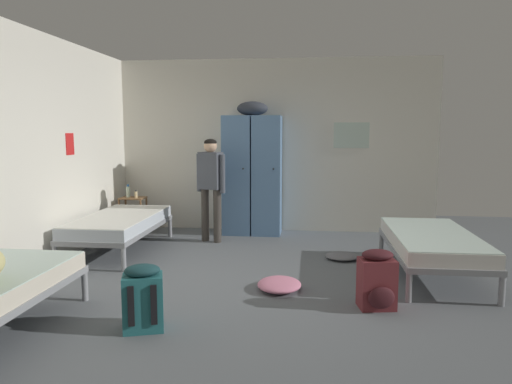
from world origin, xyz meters
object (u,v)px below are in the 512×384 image
at_px(backpack_teal, 143,299).
at_px(clothes_pile_grey, 342,256).
at_px(shelf_unit, 133,211).
at_px(locker_bank, 252,172).
at_px(backpack_maroon, 377,281).
at_px(water_bottle, 128,191).
at_px(clothes_pile_pink, 279,284).
at_px(bed_right, 432,242).
at_px(lotion_bottle, 136,194).
at_px(bed_left_rear, 119,223).
at_px(person_traveler, 211,180).

height_order(backpack_teal, clothes_pile_grey, backpack_teal).
bearing_deg(shelf_unit, backpack_teal, -68.03).
relative_size(locker_bank, shelf_unit, 3.63).
bearing_deg(backpack_maroon, shelf_unit, 139.52).
xyz_separation_m(shelf_unit, water_bottle, (-0.08, 0.02, 0.32)).
distance_m(backpack_teal, clothes_pile_pink, 1.54).
bearing_deg(bed_right, clothes_pile_grey, 149.29).
relative_size(bed_right, clothes_pile_pink, 3.66).
height_order(locker_bank, water_bottle, locker_bank).
bearing_deg(clothes_pile_grey, lotion_bottle, 159.06).
xyz_separation_m(bed_right, water_bottle, (-4.25, 1.83, 0.28)).
bearing_deg(locker_bank, water_bottle, -175.23).
distance_m(bed_right, water_bottle, 4.64).
distance_m(shelf_unit, bed_right, 4.55).
height_order(lotion_bottle, clothes_pile_grey, lotion_bottle).
distance_m(lotion_bottle, clothes_pile_pink, 3.51).
bearing_deg(bed_left_rear, lotion_bottle, 99.13).
bearing_deg(backpack_maroon, backpack_teal, -160.44).
height_order(bed_right, clothes_pile_grey, bed_right).
bearing_deg(clothes_pile_pink, shelf_unit, 134.95).
xyz_separation_m(water_bottle, clothes_pile_grey, (3.30, -1.26, -0.62)).
xyz_separation_m(locker_bank, backpack_maroon, (1.53, -3.11, -0.71)).
distance_m(bed_right, bed_left_rear, 3.97).
relative_size(backpack_maroon, backpack_teal, 1.00).
height_order(shelf_unit, backpack_teal, shelf_unit).
bearing_deg(bed_right, bed_left_rear, 170.58).
height_order(backpack_teal, clothes_pile_pink, backpack_teal).
bearing_deg(shelf_unit, backpack_maroon, -40.48).
bearing_deg(backpack_teal, backpack_maroon, 19.56).
relative_size(lotion_bottle, clothes_pile_pink, 0.24).
distance_m(locker_bank, bed_right, 3.08).
bearing_deg(lotion_bottle, bed_right, -23.35).
height_order(water_bottle, backpack_teal, water_bottle).
xyz_separation_m(water_bottle, clothes_pile_pink, (2.58, -2.53, -0.61)).
bearing_deg(clothes_pile_grey, backpack_teal, -126.45).
height_order(person_traveler, backpack_teal, person_traveler).
relative_size(clothes_pile_grey, clothes_pile_pink, 0.81).
height_order(lotion_bottle, clothes_pile_pink, lotion_bottle).
bearing_deg(clothes_pile_pink, bed_right, 22.73).
height_order(shelf_unit, clothes_pile_grey, shelf_unit).
height_order(person_traveler, clothes_pile_grey, person_traveler).
distance_m(shelf_unit, water_bottle, 0.33).
height_order(person_traveler, lotion_bottle, person_traveler).
height_order(locker_bank, bed_right, locker_bank).
bearing_deg(shelf_unit, person_traveler, -18.80).
distance_m(bed_left_rear, person_traveler, 1.42).
height_order(shelf_unit, lotion_bottle, lotion_bottle).
relative_size(bed_right, water_bottle, 9.35).
relative_size(water_bottle, backpack_maroon, 0.37).
xyz_separation_m(bed_right, bed_left_rear, (-3.92, 0.65, 0.00)).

